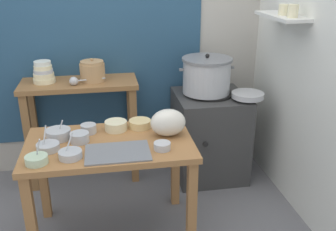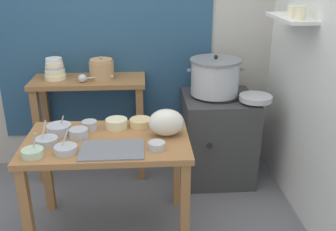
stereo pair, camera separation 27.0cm
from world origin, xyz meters
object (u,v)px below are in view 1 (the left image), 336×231
ladle (75,81)px  prep_bowl_5 (140,123)px  prep_table (110,157)px  prep_bowl_7 (80,137)px  back_shelf_table (81,106)px  prep_bowl_3 (58,134)px  prep_bowl_1 (116,125)px  stove_block (209,135)px  plastic_bag (168,123)px  prep_bowl_4 (162,146)px  steamer_pot (207,75)px  clay_pot (92,71)px  prep_bowl_2 (89,128)px  prep_bowl_6 (36,159)px  prep_bowl_8 (70,154)px  wide_pan (248,95)px  prep_bowl_0 (48,146)px

ladle → prep_bowl_5: bearing=-48.7°
prep_table → prep_bowl_7: prep_bowl_7 is taller
back_shelf_table → prep_bowl_3: size_ratio=5.76×
prep_bowl_1 → stove_block: bearing=31.4°
plastic_bag → stove_block: bearing=53.5°
prep_bowl_5 → prep_bowl_7: prep_bowl_7 is taller
prep_table → prep_bowl_5: size_ratio=6.98×
plastic_bag → prep_bowl_7: size_ratio=1.93×
ladle → prep_bowl_4: (0.56, -0.90, -0.19)m
back_shelf_table → steamer_pot: (1.07, -0.11, 0.25)m
prep_bowl_4 → prep_bowl_7: bearing=158.8°
back_shelf_table → prep_bowl_5: back_shelf_table is taller
clay_pot → prep_bowl_2: (-0.04, -0.66, -0.23)m
ladle → clay_pot: bearing=35.6°
clay_pot → prep_bowl_7: (-0.09, -0.80, -0.23)m
stove_block → prep_bowl_7: size_ratio=6.25×
back_shelf_table → plastic_bag: plastic_bag is taller
clay_pot → prep_bowl_4: size_ratio=1.91×
prep_bowl_4 → prep_bowl_6: size_ratio=0.66×
stove_block → prep_bowl_7: (-1.08, -0.67, 0.37)m
steamer_pot → prep_bowl_8: bearing=-140.3°
prep_bowl_4 → prep_bowl_8: prep_bowl_8 is taller
back_shelf_table → prep_bowl_6: back_shelf_table is taller
prep_bowl_1 → prep_bowl_5: 0.17m
plastic_bag → prep_bowl_2: 0.56m
prep_bowl_2 → prep_bowl_8: bearing=-106.0°
steamer_pot → back_shelf_table: bearing=174.1°
plastic_bag → wide_pan: (0.75, 0.49, -0.01)m
ladle → prep_bowl_7: size_ratio=2.30×
prep_bowl_8 → ladle: bearing=89.9°
prep_bowl_2 → prep_bowl_4: prep_bowl_2 is taller
stove_block → prep_bowl_4: size_ratio=7.25×
ladle → prep_bowl_2: 0.60m
plastic_bag → prep_bowl_7: plastic_bag is taller
prep_bowl_2 → prep_bowl_3: 0.21m
prep_bowl_4 → plastic_bag: bearing=70.3°
prep_bowl_1 → prep_table: bearing=-105.8°
prep_bowl_3 → prep_bowl_7: bearing=-28.2°
prep_bowl_3 → prep_bowl_7: (0.14, -0.08, -0.00)m
wide_pan → prep_bowl_3: bearing=-164.3°
prep_bowl_6 → prep_bowl_8: bearing=10.8°
prep_table → prep_bowl_0: size_ratio=7.17×
stove_block → steamer_pot: size_ratio=1.65×
steamer_pot → prep_table: bearing=-139.7°
steamer_pot → prep_bowl_6: bearing=-143.7°
prep_bowl_4 → prep_bowl_6: 0.76m
clay_pot → prep_bowl_8: (-0.14, -1.01, -0.24)m
clay_pot → wide_pan: size_ratio=0.77×
plastic_bag → prep_bowl_0: size_ratio=1.57×
clay_pot → prep_bowl_3: (-0.24, -0.72, -0.23)m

